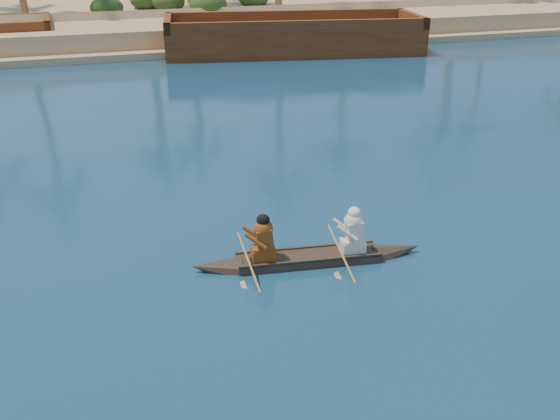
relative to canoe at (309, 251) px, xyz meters
name	(u,v)px	position (x,y,z in m)	size (l,w,h in m)	color
shrub_cluster	(255,9)	(8.00, 31.81, 0.95)	(100.00, 6.00, 2.40)	#1D3714
canoe	(309,251)	(0.00, 0.00, 0.00)	(4.80, 1.24, 1.31)	#3C2C21
barge_mid	(293,37)	(7.41, 22.31, 0.54)	(14.21, 6.80, 2.27)	brown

